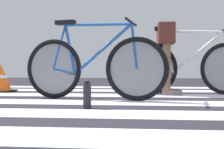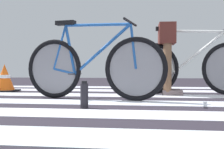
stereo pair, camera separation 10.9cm
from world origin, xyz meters
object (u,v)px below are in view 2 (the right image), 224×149
bicycle_2_of_2 (190,67)px  traffic_cone (5,79)px  water_bottle (84,95)px  bicycle_1_of_2 (93,67)px  cyclist_2_of_2 (167,49)px

bicycle_2_of_2 → traffic_cone: bicycle_2_of_2 is taller
bicycle_2_of_2 → water_bottle: (-1.16, -1.45, -0.27)m
bicycle_1_of_2 → cyclist_2_of_2: (0.91, 0.73, 0.25)m
water_bottle → bicycle_1_of_2: bearing=94.6°
bicycle_1_of_2 → traffic_cone: bicycle_1_of_2 is taller
bicycle_1_of_2 → bicycle_2_of_2: same height
water_bottle → traffic_cone: traffic_cone is taller
bicycle_1_of_2 → cyclist_2_of_2: cyclist_2_of_2 is taller
bicycle_1_of_2 → water_bottle: (0.06, -0.71, -0.27)m
bicycle_1_of_2 → bicycle_2_of_2: size_ratio=0.99×
bicycle_2_of_2 → traffic_cone: (-2.79, 0.21, -0.19)m
bicycle_2_of_2 → cyclist_2_of_2: 0.40m
bicycle_2_of_2 → traffic_cone: 2.80m
cyclist_2_of_2 → bicycle_1_of_2: bearing=-141.9°
bicycle_2_of_2 → cyclist_2_of_2: bearing=-180.0°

